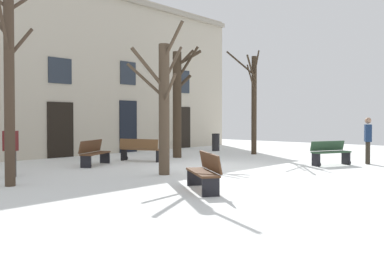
{
  "coord_description": "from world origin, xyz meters",
  "views": [
    {
      "loc": [
        -11.59,
        -8.61,
        1.68
      ],
      "look_at": [
        0.0,
        1.51,
        1.34
      ],
      "focal_mm": 38.98,
      "sensor_mm": 36.0,
      "label": 1
    }
  ],
  "objects_px": {
    "tree_near_facade": "(164,104)",
    "person_strolling": "(11,147)",
    "bench_facing_shops": "(140,149)",
    "tree_left_of_center": "(253,101)",
    "bench_far_corner": "(94,153)",
    "litter_bin": "(216,142)",
    "bench_near_center_tree": "(330,152)",
    "bench_near_lamp": "(205,171)",
    "person_by_shop_door": "(368,138)",
    "tree_foreground": "(8,71)",
    "tree_center": "(178,99)"
  },
  "relations": [
    {
      "from": "tree_left_of_center",
      "to": "bench_far_corner",
      "type": "relative_size",
      "value": 2.84
    },
    {
      "from": "tree_center",
      "to": "tree_left_of_center",
      "type": "xyz_separation_m",
      "value": [
        3.51,
        -1.58,
        -0.0
      ]
    },
    {
      "from": "person_strolling",
      "to": "litter_bin",
      "type": "bearing_deg",
      "value": -122.79
    },
    {
      "from": "tree_foreground",
      "to": "person_strolling",
      "type": "relative_size",
      "value": 3.62
    },
    {
      "from": "tree_center",
      "to": "tree_left_of_center",
      "type": "bearing_deg",
      "value": -24.24
    },
    {
      "from": "litter_bin",
      "to": "bench_far_corner",
      "type": "height_order",
      "value": "bench_far_corner"
    },
    {
      "from": "person_by_shop_door",
      "to": "bench_near_center_tree",
      "type": "bearing_deg",
      "value": 119.5
    },
    {
      "from": "bench_facing_shops",
      "to": "person_strolling",
      "type": "distance_m",
      "value": 5.45
    },
    {
      "from": "tree_left_of_center",
      "to": "litter_bin",
      "type": "xyz_separation_m",
      "value": [
        0.47,
        2.61,
        -2.08
      ]
    },
    {
      "from": "tree_near_facade",
      "to": "person_by_shop_door",
      "type": "relative_size",
      "value": 2.59
    },
    {
      "from": "litter_bin",
      "to": "bench_far_corner",
      "type": "relative_size",
      "value": 0.53
    },
    {
      "from": "bench_near_lamp",
      "to": "tree_near_facade",
      "type": "bearing_deg",
      "value": -170.03
    },
    {
      "from": "tree_near_facade",
      "to": "person_by_shop_door",
      "type": "bearing_deg",
      "value": -27.15
    },
    {
      "from": "litter_bin",
      "to": "person_by_shop_door",
      "type": "height_order",
      "value": "person_by_shop_door"
    },
    {
      "from": "bench_near_lamp",
      "to": "bench_facing_shops",
      "type": "relative_size",
      "value": 0.9
    },
    {
      "from": "bench_facing_shops",
      "to": "bench_near_lamp",
      "type": "bearing_deg",
      "value": 133.15
    },
    {
      "from": "bench_near_center_tree",
      "to": "bench_far_corner",
      "type": "xyz_separation_m",
      "value": [
        -5.64,
        6.38,
        0.0
      ]
    },
    {
      "from": "bench_near_center_tree",
      "to": "person_by_shop_door",
      "type": "xyz_separation_m",
      "value": [
        1.31,
        -0.88,
        0.5
      ]
    },
    {
      "from": "litter_bin",
      "to": "bench_near_center_tree",
      "type": "bearing_deg",
      "value": -109.61
    },
    {
      "from": "litter_bin",
      "to": "person_by_shop_door",
      "type": "relative_size",
      "value": 0.52
    },
    {
      "from": "tree_near_facade",
      "to": "person_by_shop_door",
      "type": "distance_m",
      "value": 8.02
    },
    {
      "from": "tree_foreground",
      "to": "bench_near_lamp",
      "type": "bearing_deg",
      "value": -56.53
    },
    {
      "from": "tree_foreground",
      "to": "tree_center",
      "type": "bearing_deg",
      "value": 13.75
    },
    {
      "from": "tree_foreground",
      "to": "bench_near_center_tree",
      "type": "xyz_separation_m",
      "value": [
        9.79,
        -4.15,
        -2.41
      ]
    },
    {
      "from": "bench_far_corner",
      "to": "person_by_shop_door",
      "type": "distance_m",
      "value": 10.06
    },
    {
      "from": "bench_far_corner",
      "to": "person_strolling",
      "type": "height_order",
      "value": "person_strolling"
    },
    {
      "from": "tree_center",
      "to": "person_by_shop_door",
      "type": "relative_size",
      "value": 2.78
    },
    {
      "from": "litter_bin",
      "to": "bench_near_center_tree",
      "type": "relative_size",
      "value": 0.57
    },
    {
      "from": "tree_near_facade",
      "to": "person_strolling",
      "type": "height_order",
      "value": "tree_near_facade"
    },
    {
      "from": "bench_facing_shops",
      "to": "person_strolling",
      "type": "bearing_deg",
      "value": 77.78
    },
    {
      "from": "tree_center",
      "to": "person_by_shop_door",
      "type": "xyz_separation_m",
      "value": [
        2.71,
        -7.09,
        -1.57
      ]
    },
    {
      "from": "person_by_shop_door",
      "to": "person_strolling",
      "type": "bearing_deg",
      "value": 120.77
    },
    {
      "from": "bench_near_center_tree",
      "to": "tree_left_of_center",
      "type": "bearing_deg",
      "value": 90.0
    },
    {
      "from": "person_by_shop_door",
      "to": "tree_foreground",
      "type": "bearing_deg",
      "value": 129.16
    },
    {
      "from": "tree_near_facade",
      "to": "tree_left_of_center",
      "type": "relative_size",
      "value": 0.92
    },
    {
      "from": "person_by_shop_door",
      "to": "tree_left_of_center",
      "type": "bearing_deg",
      "value": 55.31
    },
    {
      "from": "tree_foreground",
      "to": "person_strolling",
      "type": "height_order",
      "value": "tree_foreground"
    },
    {
      "from": "tree_center",
      "to": "bench_near_lamp",
      "type": "relative_size",
      "value": 2.97
    },
    {
      "from": "tree_center",
      "to": "person_by_shop_door",
      "type": "height_order",
      "value": "tree_center"
    },
    {
      "from": "tree_left_of_center",
      "to": "bench_far_corner",
      "type": "xyz_separation_m",
      "value": [
        -7.75,
        1.75,
        -2.07
      ]
    },
    {
      "from": "tree_foreground",
      "to": "bench_near_center_tree",
      "type": "bearing_deg",
      "value": -22.99
    },
    {
      "from": "bench_far_corner",
      "to": "person_by_shop_door",
      "type": "bearing_deg",
      "value": -75.22
    },
    {
      "from": "bench_far_corner",
      "to": "tree_center",
      "type": "bearing_deg",
      "value": -31.3
    },
    {
      "from": "litter_bin",
      "to": "bench_near_lamp",
      "type": "distance_m",
      "value": 12.03
    },
    {
      "from": "person_strolling",
      "to": "person_by_shop_door",
      "type": "distance_m",
      "value": 12.24
    },
    {
      "from": "tree_center",
      "to": "litter_bin",
      "type": "relative_size",
      "value": 5.32
    },
    {
      "from": "bench_near_lamp",
      "to": "bench_far_corner",
      "type": "height_order",
      "value": "bench_far_corner"
    },
    {
      "from": "litter_bin",
      "to": "bench_facing_shops",
      "type": "bearing_deg",
      "value": -170.61
    },
    {
      "from": "tree_left_of_center",
      "to": "bench_facing_shops",
      "type": "relative_size",
      "value": 2.7
    },
    {
      "from": "tree_near_facade",
      "to": "person_by_shop_door",
      "type": "xyz_separation_m",
      "value": [
        7.06,
        -3.62,
        -1.17
      ]
    }
  ]
}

